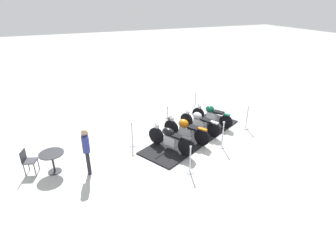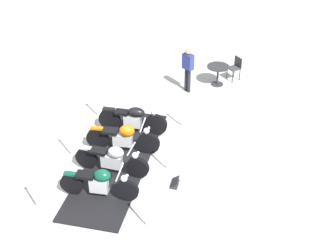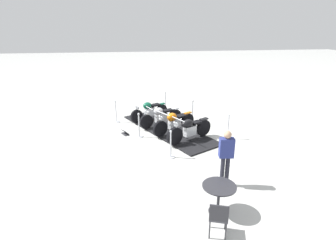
{
  "view_description": "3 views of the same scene",
  "coord_description": "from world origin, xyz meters",
  "px_view_note": "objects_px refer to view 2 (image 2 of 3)",
  "views": [
    {
      "loc": [
        5.21,
        9.17,
        5.59
      ],
      "look_at": [
        1.3,
        0.25,
        1.13
      ],
      "focal_mm": 28.86,
      "sensor_mm": 36.0,
      "label": 1
    },
    {
      "loc": [
        -7.17,
        -7.69,
        8.28
      ],
      "look_at": [
        1.52,
        -0.63,
        0.94
      ],
      "focal_mm": 48.91,
      "sensor_mm": 36.0,
      "label": 2
    },
    {
      "loc": [
        10.84,
        -1.64,
        4.34
      ],
      "look_at": [
        1.19,
        -0.16,
        0.88
      ],
      "focal_mm": 28.09,
      "sensor_mm": 36.0,
      "label": 3
    }
  ],
  "objects_px": {
    "motorcycle_black": "(133,119)",
    "cafe_table": "(218,71)",
    "stanchion_right_front": "(146,215)",
    "stanchion_left_rear": "(97,107)",
    "bystander_person": "(188,66)",
    "stanchion_right_mid": "(167,159)",
    "info_placard": "(175,183)",
    "motorcycle_copper": "(124,137)",
    "stanchion_left_front": "(35,198)",
    "motorcycle_chrome": "(112,159)",
    "motorcycle_forest": "(100,183)",
    "stanchion_left_mid": "(70,144)",
    "stanchion_right_rear": "(182,117)",
    "cafe_chair_near_table": "(235,67)"
  },
  "relations": [
    {
      "from": "motorcycle_black",
      "to": "cafe_table",
      "type": "distance_m",
      "value": 4.31
    },
    {
      "from": "motorcycle_black",
      "to": "stanchion_right_front",
      "type": "height_order",
      "value": "stanchion_right_front"
    },
    {
      "from": "stanchion_left_rear",
      "to": "bystander_person",
      "type": "distance_m",
      "value": 3.55
    },
    {
      "from": "motorcycle_black",
      "to": "stanchion_right_mid",
      "type": "xyz_separation_m",
      "value": [
        -0.74,
        -1.95,
        -0.18
      ]
    },
    {
      "from": "motorcycle_black",
      "to": "stanchion_right_mid",
      "type": "relative_size",
      "value": 1.91
    },
    {
      "from": "stanchion_right_mid",
      "to": "stanchion_left_rear",
      "type": "xyz_separation_m",
      "value": [
        0.72,
        3.58,
        -0.01
      ]
    },
    {
      "from": "stanchion_right_front",
      "to": "info_placard",
      "type": "xyz_separation_m",
      "value": [
        1.63,
        0.41,
        -0.31
      ]
    },
    {
      "from": "motorcycle_copper",
      "to": "stanchion_left_front",
      "type": "xyz_separation_m",
      "value": [
        -3.13,
        0.09,
        -0.19
      ]
    },
    {
      "from": "stanchion_right_mid",
      "to": "stanchion_right_front",
      "type": "height_order",
      "value": "stanchion_right_front"
    },
    {
      "from": "motorcycle_chrome",
      "to": "bystander_person",
      "type": "relative_size",
      "value": 1.2
    },
    {
      "from": "stanchion_left_front",
      "to": "stanchion_right_front",
      "type": "bearing_deg",
      "value": -63.49
    },
    {
      "from": "motorcycle_chrome",
      "to": "motorcycle_copper",
      "type": "bearing_deg",
      "value": 93.02
    },
    {
      "from": "motorcycle_chrome",
      "to": "stanchion_left_rear",
      "type": "height_order",
      "value": "stanchion_left_rear"
    },
    {
      "from": "motorcycle_forest",
      "to": "motorcycle_black",
      "type": "bearing_deg",
      "value": 87.18
    },
    {
      "from": "stanchion_right_mid",
      "to": "stanchion_left_mid",
      "type": "distance_m",
      "value": 2.89
    },
    {
      "from": "stanchion_left_mid",
      "to": "stanchion_left_rear",
      "type": "xyz_separation_m",
      "value": [
        2.0,
        1.0,
        -0.07
      ]
    },
    {
      "from": "stanchion_right_front",
      "to": "stanchion_right_rear",
      "type": "bearing_deg",
      "value": 26.51
    },
    {
      "from": "motorcycle_black",
      "to": "info_placard",
      "type": "relative_size",
      "value": 4.34
    },
    {
      "from": "stanchion_right_front",
      "to": "motorcycle_copper",
      "type": "bearing_deg",
      "value": 53.55
    },
    {
      "from": "stanchion_left_front",
      "to": "cafe_table",
      "type": "height_order",
      "value": "stanchion_left_front"
    },
    {
      "from": "motorcycle_forest",
      "to": "stanchion_left_rear",
      "type": "height_order",
      "value": "stanchion_left_rear"
    },
    {
      "from": "motorcycle_forest",
      "to": "motorcycle_black",
      "type": "relative_size",
      "value": 0.94
    },
    {
      "from": "motorcycle_copper",
      "to": "cafe_chair_near_table",
      "type": "distance_m",
      "value": 5.99
    },
    {
      "from": "stanchion_left_mid",
      "to": "cafe_chair_near_table",
      "type": "xyz_separation_m",
      "value": [
        7.11,
        -1.17,
        0.11
      ]
    },
    {
      "from": "motorcycle_black",
      "to": "info_placard",
      "type": "xyz_separation_m",
      "value": [
        -1.12,
        -2.54,
        -0.47
      ]
    },
    {
      "from": "motorcycle_chrome",
      "to": "stanchion_left_front",
      "type": "height_order",
      "value": "stanchion_left_front"
    },
    {
      "from": "stanchion_right_front",
      "to": "stanchion_left_rear",
      "type": "bearing_deg",
      "value": 59.29
    },
    {
      "from": "cafe_table",
      "to": "bystander_person",
      "type": "relative_size",
      "value": 0.49
    },
    {
      "from": "motorcycle_black",
      "to": "cafe_table",
      "type": "height_order",
      "value": "motorcycle_black"
    },
    {
      "from": "stanchion_right_front",
      "to": "cafe_chair_near_table",
      "type": "bearing_deg",
      "value": 17.13
    },
    {
      "from": "stanchion_left_front",
      "to": "cafe_chair_near_table",
      "type": "xyz_separation_m",
      "value": [
        9.11,
        -0.17,
        0.19
      ]
    },
    {
      "from": "motorcycle_forest",
      "to": "stanchion_right_front",
      "type": "distance_m",
      "value": 1.59
    },
    {
      "from": "motorcycle_forest",
      "to": "motorcycle_chrome",
      "type": "height_order",
      "value": "motorcycle_chrome"
    },
    {
      "from": "motorcycle_black",
      "to": "stanchion_left_front",
      "type": "xyz_separation_m",
      "value": [
        -4.04,
        -0.37,
        -0.18
      ]
    },
    {
      "from": "stanchion_right_front",
      "to": "bystander_person",
      "type": "height_order",
      "value": "bystander_person"
    },
    {
      "from": "stanchion_left_front",
      "to": "stanchion_left_rear",
      "type": "height_order",
      "value": "stanchion_left_front"
    },
    {
      "from": "stanchion_left_mid",
      "to": "cafe_table",
      "type": "bearing_deg",
      "value": -8.06
    },
    {
      "from": "motorcycle_chrome",
      "to": "stanchion_left_rear",
      "type": "xyz_separation_m",
      "value": [
        1.81,
        2.55,
        -0.17
      ]
    },
    {
      "from": "motorcycle_copper",
      "to": "motorcycle_black",
      "type": "xyz_separation_m",
      "value": [
        0.91,
        0.46,
        -0.01
      ]
    },
    {
      "from": "motorcycle_chrome",
      "to": "motorcycle_black",
      "type": "distance_m",
      "value": 2.05
    },
    {
      "from": "stanchion_left_rear",
      "to": "bystander_person",
      "type": "relative_size",
      "value": 0.62
    },
    {
      "from": "motorcycle_black",
      "to": "cafe_table",
      "type": "bearing_deg",
      "value": 58.72
    },
    {
      "from": "stanchion_right_front",
      "to": "info_placard",
      "type": "bearing_deg",
      "value": 14.11
    },
    {
      "from": "cafe_chair_near_table",
      "to": "stanchion_right_rear",
      "type": "bearing_deg",
      "value": 25.64
    },
    {
      "from": "stanchion_left_rear",
      "to": "bystander_person",
      "type": "bearing_deg",
      "value": -22.5
    },
    {
      "from": "stanchion_left_mid",
      "to": "info_placard",
      "type": "distance_m",
      "value": 3.32
    },
    {
      "from": "cafe_chair_near_table",
      "to": "stanchion_left_rear",
      "type": "bearing_deg",
      "value": -3.57
    },
    {
      "from": "stanchion_right_rear",
      "to": "stanchion_right_mid",
      "type": "distance_m",
      "value": 2.24
    },
    {
      "from": "stanchion_left_rear",
      "to": "cafe_table",
      "type": "bearing_deg",
      "value": -23.66
    },
    {
      "from": "motorcycle_chrome",
      "to": "stanchion_left_rear",
      "type": "bearing_deg",
      "value": 121.52
    }
  ]
}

